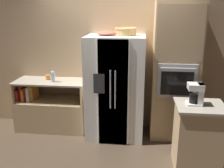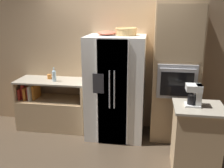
% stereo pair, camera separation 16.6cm
% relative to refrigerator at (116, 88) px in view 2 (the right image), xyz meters
% --- Properties ---
extents(ground_plane, '(20.00, 20.00, 0.00)m').
position_rel_refrigerator_xyz_m(ground_plane, '(-0.10, -0.04, -0.87)').
color(ground_plane, '#4C3D2D').
extents(wall_back, '(12.00, 0.06, 2.80)m').
position_rel_refrigerator_xyz_m(wall_back, '(-0.10, 0.41, 0.53)').
color(wall_back, tan).
rests_on(wall_back, ground_plane).
extents(counter_left, '(1.28, 0.56, 0.92)m').
position_rel_refrigerator_xyz_m(counter_left, '(-1.20, 0.10, -0.53)').
color(counter_left, tan).
rests_on(counter_left, ground_plane).
extents(refrigerator, '(0.96, 0.79, 1.74)m').
position_rel_refrigerator_xyz_m(refrigerator, '(0.00, 0.00, 0.00)').
color(refrigerator, white).
rests_on(refrigerator, ground_plane).
extents(wall_oven, '(0.74, 0.65, 2.28)m').
position_rel_refrigerator_xyz_m(wall_oven, '(0.98, 0.08, 0.27)').
color(wall_oven, tan).
rests_on(wall_oven, ground_plane).
extents(island_counter, '(0.65, 0.58, 0.94)m').
position_rel_refrigerator_xyz_m(island_counter, '(1.22, -0.84, -0.40)').
color(island_counter, tan).
rests_on(island_counter, ground_plane).
extents(wicker_basket, '(0.36, 0.36, 0.12)m').
position_rel_refrigerator_xyz_m(wicker_basket, '(0.16, 0.09, 0.94)').
color(wicker_basket, tan).
rests_on(wicker_basket, refrigerator).
extents(fruit_bowl, '(0.32, 0.32, 0.07)m').
position_rel_refrigerator_xyz_m(fruit_bowl, '(-0.16, 0.09, 0.91)').
color(fruit_bowl, '#DB664C').
rests_on(fruit_bowl, refrigerator).
extents(bottle_tall, '(0.07, 0.07, 0.25)m').
position_rel_refrigerator_xyz_m(bottle_tall, '(-1.10, 0.04, 0.16)').
color(bottle_tall, silver).
rests_on(bottle_tall, counter_left).
extents(mug, '(0.11, 0.08, 0.08)m').
position_rel_refrigerator_xyz_m(mug, '(-1.25, 0.17, 0.09)').
color(mug, orange).
rests_on(mug, counter_left).
extents(coffee_maker, '(0.20, 0.18, 0.29)m').
position_rel_refrigerator_xyz_m(coffee_maker, '(1.16, -0.83, 0.22)').
color(coffee_maker, white).
rests_on(coffee_maker, island_counter).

